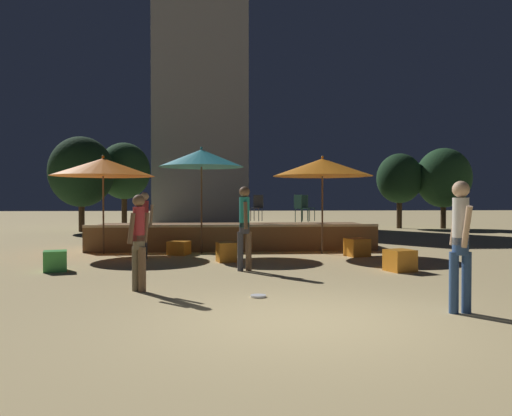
{
  "coord_description": "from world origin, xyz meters",
  "views": [
    {
      "loc": [
        -1.07,
        -6.36,
        1.58
      ],
      "look_at": [
        0.0,
        7.75,
        1.32
      ],
      "focal_mm": 35.0,
      "sensor_mm": 36.0,
      "label": 1
    }
  ],
  "objects_px": {
    "patio_umbrella_0": "(103,167)",
    "background_tree_3": "(399,179)",
    "cube_seat_0": "(179,248)",
    "cube_seat_4": "(226,252)",
    "cube_seat_3": "(357,247)",
    "bistro_chair_2": "(307,205)",
    "background_tree_2": "(444,178)",
    "person_2": "(139,240)",
    "bistro_chair_1": "(300,206)",
    "bistro_chair_0": "(257,205)",
    "frisbee_disc": "(258,296)",
    "cube_seat_2": "(400,260)",
    "person_1": "(460,240)",
    "background_tree_0": "(124,171)",
    "cube_seat_1": "(55,261)",
    "patio_umbrella_2": "(201,158)",
    "patio_umbrella_1": "(322,167)",
    "background_tree_1": "(81,172)",
    "person_0": "(145,222)",
    "person_3": "(244,224)"
  },
  "relations": [
    {
      "from": "patio_umbrella_2",
      "to": "person_2",
      "type": "relative_size",
      "value": 1.87
    },
    {
      "from": "patio_umbrella_1",
      "to": "background_tree_2",
      "type": "height_order",
      "value": "background_tree_2"
    },
    {
      "from": "bistro_chair_2",
      "to": "background_tree_2",
      "type": "xyz_separation_m",
      "value": [
        8.9,
        8.49,
        1.34
      ]
    },
    {
      "from": "patio_umbrella_1",
      "to": "person_1",
      "type": "relative_size",
      "value": 1.57
    },
    {
      "from": "cube_seat_2",
      "to": "background_tree_2",
      "type": "bearing_deg",
      "value": 62.09
    },
    {
      "from": "cube_seat_1",
      "to": "background_tree_1",
      "type": "relative_size",
      "value": 0.13
    },
    {
      "from": "patio_umbrella_2",
      "to": "background_tree_0",
      "type": "height_order",
      "value": "background_tree_0"
    },
    {
      "from": "person_1",
      "to": "frisbee_disc",
      "type": "bearing_deg",
      "value": -25.13
    },
    {
      "from": "person_1",
      "to": "background_tree_3",
      "type": "bearing_deg",
      "value": -106.76
    },
    {
      "from": "cube_seat_0",
      "to": "background_tree_1",
      "type": "height_order",
      "value": "background_tree_1"
    },
    {
      "from": "person_0",
      "to": "person_3",
      "type": "distance_m",
      "value": 3.47
    },
    {
      "from": "patio_umbrella_1",
      "to": "frisbee_disc",
      "type": "xyz_separation_m",
      "value": [
        -2.36,
        -6.22,
        -2.47
      ]
    },
    {
      "from": "cube_seat_4",
      "to": "person_2",
      "type": "relative_size",
      "value": 0.33
    },
    {
      "from": "person_1",
      "to": "person_0",
      "type": "bearing_deg",
      "value": -50.3
    },
    {
      "from": "background_tree_0",
      "to": "cube_seat_1",
      "type": "bearing_deg",
      "value": -85.0
    },
    {
      "from": "patio_umbrella_0",
      "to": "cube_seat_3",
      "type": "distance_m",
      "value": 7.56
    },
    {
      "from": "frisbee_disc",
      "to": "background_tree_1",
      "type": "bearing_deg",
      "value": 113.53
    },
    {
      "from": "cube_seat_0",
      "to": "person_3",
      "type": "relative_size",
      "value": 0.37
    },
    {
      "from": "person_1",
      "to": "background_tree_2",
      "type": "distance_m",
      "value": 21.04
    },
    {
      "from": "cube_seat_0",
      "to": "patio_umbrella_2",
      "type": "bearing_deg",
      "value": 23.51
    },
    {
      "from": "person_3",
      "to": "bistro_chair_1",
      "type": "xyz_separation_m",
      "value": [
        2.1,
        5.35,
        0.33
      ]
    },
    {
      "from": "cube_seat_2",
      "to": "background_tree_3",
      "type": "xyz_separation_m",
      "value": [
        5.77,
        15.56,
        2.44
      ]
    },
    {
      "from": "cube_seat_3",
      "to": "person_1",
      "type": "relative_size",
      "value": 0.37
    },
    {
      "from": "patio_umbrella_1",
      "to": "cube_seat_2",
      "type": "xyz_separation_m",
      "value": [
        0.96,
        -3.59,
        -2.25
      ]
    },
    {
      "from": "cube_seat_4",
      "to": "background_tree_3",
      "type": "height_order",
      "value": "background_tree_3"
    },
    {
      "from": "cube_seat_3",
      "to": "frisbee_disc",
      "type": "height_order",
      "value": "cube_seat_3"
    },
    {
      "from": "patio_umbrella_0",
      "to": "person_1",
      "type": "bearing_deg",
      "value": -50.33
    },
    {
      "from": "cube_seat_0",
      "to": "cube_seat_3",
      "type": "height_order",
      "value": "cube_seat_3"
    },
    {
      "from": "patio_umbrella_0",
      "to": "background_tree_3",
      "type": "distance_m",
      "value": 17.4
    },
    {
      "from": "cube_seat_0",
      "to": "bistro_chair_1",
      "type": "relative_size",
      "value": 0.76
    },
    {
      "from": "frisbee_disc",
      "to": "background_tree_2",
      "type": "xyz_separation_m",
      "value": [
        11.34,
        17.76,
        2.68
      ]
    },
    {
      "from": "cube_seat_2",
      "to": "person_1",
      "type": "xyz_separation_m",
      "value": [
        -0.63,
        -3.97,
        0.78
      ]
    },
    {
      "from": "cube_seat_4",
      "to": "cube_seat_3",
      "type": "bearing_deg",
      "value": 14.88
    },
    {
      "from": "patio_umbrella_2",
      "to": "background_tree_0",
      "type": "relative_size",
      "value": 0.69
    },
    {
      "from": "person_2",
      "to": "bistro_chair_1",
      "type": "distance_m",
      "value": 8.64
    },
    {
      "from": "cube_seat_3",
      "to": "bistro_chair_1",
      "type": "height_order",
      "value": "bistro_chair_1"
    },
    {
      "from": "patio_umbrella_2",
      "to": "background_tree_3",
      "type": "relative_size",
      "value": 0.77
    },
    {
      "from": "background_tree_0",
      "to": "background_tree_2",
      "type": "relative_size",
      "value": 1.05
    },
    {
      "from": "bistro_chair_0",
      "to": "frisbee_disc",
      "type": "bearing_deg",
      "value": -67.05
    },
    {
      "from": "background_tree_0",
      "to": "background_tree_2",
      "type": "distance_m",
      "value": 16.9
    },
    {
      "from": "bistro_chair_1",
      "to": "bistro_chair_2",
      "type": "xyz_separation_m",
      "value": [
        0.41,
        1.0,
        0.0
      ]
    },
    {
      "from": "cube_seat_0",
      "to": "cube_seat_2",
      "type": "relative_size",
      "value": 1.01
    },
    {
      "from": "bistro_chair_0",
      "to": "background_tree_0",
      "type": "xyz_separation_m",
      "value": [
        -6.26,
        9.24,
        1.66
      ]
    },
    {
      "from": "background_tree_0",
      "to": "cube_seat_2",
      "type": "bearing_deg",
      "value": -60.82
    },
    {
      "from": "cube_seat_0",
      "to": "bistro_chair_1",
      "type": "distance_m",
      "value": 4.46
    },
    {
      "from": "person_2",
      "to": "bistro_chair_2",
      "type": "distance_m",
      "value": 9.71
    },
    {
      "from": "person_0",
      "to": "background_tree_3",
      "type": "distance_m",
      "value": 17.45
    },
    {
      "from": "bistro_chair_1",
      "to": "person_1",
      "type": "bearing_deg",
      "value": 151.33
    },
    {
      "from": "cube_seat_1",
      "to": "bistro_chair_1",
      "type": "distance_m",
      "value": 8.12
    },
    {
      "from": "cube_seat_0",
      "to": "cube_seat_4",
      "type": "relative_size",
      "value": 1.26
    }
  ]
}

